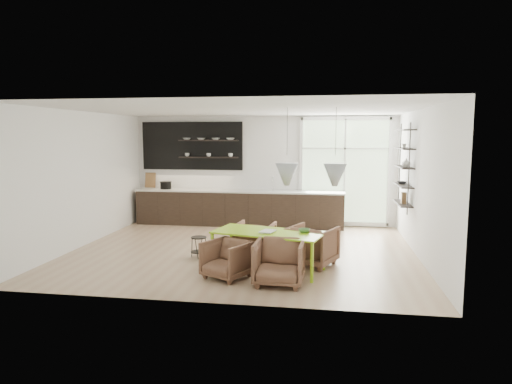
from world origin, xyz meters
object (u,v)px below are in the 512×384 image
(armchair_front_left, at_px, (227,259))
(armchair_front_right, at_px, (279,262))
(armchair_back_right, at_px, (312,245))
(armchair_back_left, at_px, (255,239))
(wire_stool, at_px, (199,244))
(dining_table, at_px, (268,234))

(armchair_front_left, xyz_separation_m, armchair_front_right, (0.90, -0.19, 0.04))
(armchair_back_right, xyz_separation_m, armchair_front_left, (-1.39, -1.00, -0.05))
(armchair_back_left, relative_size, wire_stool, 1.82)
(armchair_front_right, bearing_deg, armchair_front_left, 169.61)
(dining_table, xyz_separation_m, wire_stool, (-1.45, 0.63, -0.39))
(dining_table, relative_size, armchair_back_left, 2.76)
(dining_table, relative_size, wire_stool, 5.03)
(armchair_back_left, xyz_separation_m, wire_stool, (-1.07, -0.29, -0.08))
(armchair_front_left, distance_m, armchair_front_right, 0.92)
(armchair_back_left, relative_size, armchair_back_right, 0.93)
(wire_stool, bearing_deg, armchair_back_right, -4.56)
(armchair_back_right, distance_m, wire_stool, 2.23)
(armchair_back_left, distance_m, wire_stool, 1.11)
(wire_stool, bearing_deg, armchair_front_left, -54.98)
(armchair_back_left, height_order, wire_stool, armchair_back_left)
(armchair_back_right, height_order, armchair_front_right, armchair_back_right)
(armchair_front_right, distance_m, wire_stool, 2.21)
(armchair_back_left, distance_m, armchair_front_right, 1.79)
(armchair_front_right, relative_size, wire_stool, 1.94)
(armchair_back_right, xyz_separation_m, armchair_front_right, (-0.49, -1.20, -0.01))
(armchair_back_right, bearing_deg, dining_table, 54.21)
(dining_table, bearing_deg, armchair_back_right, 44.46)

